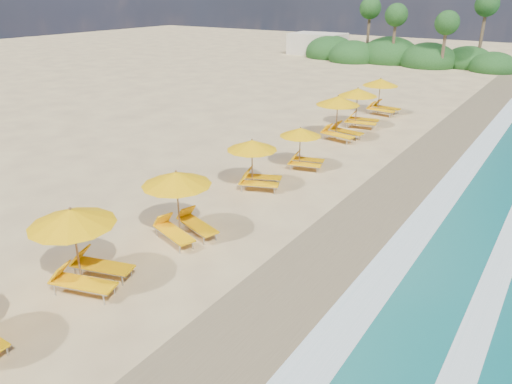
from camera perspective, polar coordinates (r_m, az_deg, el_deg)
The scene contains 12 objects.
ground at distance 18.77m, azimuth 0.00°, elevation -3.38°, with size 160.00×160.00×0.00m, color #DABE80.
wet_sand at distance 17.12m, azimuth 11.26°, elevation -6.60°, with size 4.00×160.00×0.01m, color olive.
surf_foam at distance 16.47m, azimuth 20.00°, elevation -8.85°, with size 4.00×160.00×0.01m.
station_3 at distance 15.09m, azimuth -20.02°, elevation -5.68°, with size 3.25×3.17×2.57m.
station_4 at distance 17.19m, azimuth -8.94°, elevation -1.05°, with size 3.18×3.10×2.52m.
station_5 at distance 21.41m, azimuth -0.00°, elevation 3.74°, with size 2.98×2.95×2.29m.
station_6 at distance 24.05m, azimuth 5.62°, elevation 5.55°, with size 2.64×2.57×2.11m.
station_7 at distance 29.14m, azimuth 9.93°, elevation 9.00°, with size 3.11×2.96×2.63m.
station_8 at distance 32.23m, azimuth 12.22°, elevation 10.08°, with size 3.06×2.92×2.56m.
station_9 at distance 36.08m, azimuth 14.72°, elevation 11.19°, with size 2.92×2.74×2.57m.
treeline at distance 62.97m, azimuth 16.36°, elevation 15.36°, with size 25.80×8.80×9.74m.
beach_building at distance 69.81m, azimuth 7.29°, elevation 17.05°, with size 7.00×5.00×2.80m, color beige.
Camera 1 is at (9.37, -13.98, 8.31)m, focal length 33.71 mm.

